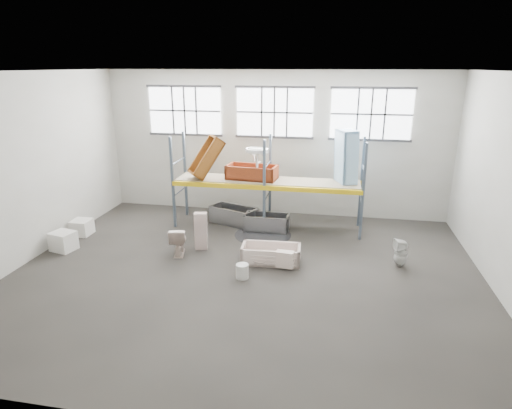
% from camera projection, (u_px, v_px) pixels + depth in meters
% --- Properties ---
extents(floor, '(12.00, 10.00, 0.10)m').
position_uv_depth(floor, '(245.00, 275.00, 11.08)').
color(floor, '#423E39').
rests_on(floor, ground).
extents(ceiling, '(12.00, 10.00, 0.10)m').
position_uv_depth(ceiling, '(244.00, 69.00, 9.50)').
color(ceiling, silver).
rests_on(ceiling, ground).
extents(wall_back, '(12.00, 0.10, 5.00)m').
position_uv_depth(wall_back, '(274.00, 144.00, 15.01)').
color(wall_back, '#AFADA2').
rests_on(wall_back, ground).
extents(wall_front, '(12.00, 0.10, 5.00)m').
position_uv_depth(wall_front, '(164.00, 277.00, 5.57)').
color(wall_front, '#B1AFA4').
rests_on(wall_front, ground).
extents(wall_left, '(0.10, 10.00, 5.00)m').
position_uv_depth(wall_left, '(21.00, 169.00, 11.34)').
color(wall_left, '#B7B5A9').
rests_on(wall_left, ground).
extents(window_left, '(2.60, 0.04, 1.60)m').
position_uv_depth(window_left, '(185.00, 111.00, 15.12)').
color(window_left, white).
rests_on(window_left, wall_back).
extents(window_mid, '(2.60, 0.04, 1.60)m').
position_uv_depth(window_mid, '(274.00, 112.00, 14.57)').
color(window_mid, white).
rests_on(window_mid, wall_back).
extents(window_right, '(2.60, 0.04, 1.60)m').
position_uv_depth(window_right, '(371.00, 114.00, 14.01)').
color(window_right, white).
rests_on(window_right, wall_back).
extents(rack_upright_la, '(0.08, 0.08, 3.00)m').
position_uv_depth(rack_upright_la, '(173.00, 183.00, 13.83)').
color(rack_upright_la, slate).
rests_on(rack_upright_la, floor).
extents(rack_upright_lb, '(0.08, 0.08, 3.00)m').
position_uv_depth(rack_upright_lb, '(185.00, 174.00, 14.95)').
color(rack_upright_lb, slate).
rests_on(rack_upright_lb, floor).
extents(rack_upright_ma, '(0.08, 0.08, 3.00)m').
position_uv_depth(rack_upright_ma, '(264.00, 188.00, 13.31)').
color(rack_upright_ma, slate).
rests_on(rack_upright_ma, floor).
extents(rack_upright_mb, '(0.08, 0.08, 3.00)m').
position_uv_depth(rack_upright_mb, '(270.00, 178.00, 14.43)').
color(rack_upright_mb, slate).
rests_on(rack_upright_mb, floor).
extents(rack_upright_ra, '(0.08, 0.08, 3.00)m').
position_uv_depth(rack_upright_ra, '(363.00, 193.00, 12.79)').
color(rack_upright_ra, slate).
rests_on(rack_upright_ra, floor).
extents(rack_upright_rb, '(0.08, 0.08, 3.00)m').
position_uv_depth(rack_upright_rb, '(361.00, 182.00, 13.91)').
color(rack_upright_rb, slate).
rests_on(rack_upright_rb, floor).
extents(rack_beam_front, '(6.00, 0.10, 0.14)m').
position_uv_depth(rack_beam_front, '(264.00, 188.00, 13.31)').
color(rack_beam_front, yellow).
rests_on(rack_beam_front, floor).
extents(rack_beam_back, '(6.00, 0.10, 0.14)m').
position_uv_depth(rack_beam_back, '(270.00, 178.00, 14.43)').
color(rack_beam_back, yellow).
rests_on(rack_beam_back, floor).
extents(shelf_deck, '(5.90, 1.10, 0.03)m').
position_uv_depth(shelf_deck, '(267.00, 180.00, 13.85)').
color(shelf_deck, gray).
rests_on(shelf_deck, floor).
extents(wet_patch, '(1.80, 1.80, 0.00)m').
position_uv_depth(wet_patch, '(263.00, 235.00, 13.59)').
color(wet_patch, black).
rests_on(wet_patch, floor).
extents(bathtub_beige, '(1.63, 0.84, 0.47)m').
position_uv_depth(bathtub_beige, '(271.00, 254.00, 11.66)').
color(bathtub_beige, beige).
rests_on(bathtub_beige, floor).
extents(cistern_spare, '(0.49, 0.27, 0.44)m').
position_uv_depth(cistern_spare, '(285.00, 259.00, 11.24)').
color(cistern_spare, beige).
rests_on(cistern_spare, bathtub_beige).
extents(sink_in_tub, '(0.46, 0.46, 0.13)m').
position_uv_depth(sink_in_tub, '(260.00, 261.00, 11.41)').
color(sink_in_tub, beige).
rests_on(sink_in_tub, bathtub_beige).
extents(toilet_beige, '(0.63, 0.88, 0.82)m').
position_uv_depth(toilet_beige, '(178.00, 240.00, 12.11)').
color(toilet_beige, beige).
rests_on(toilet_beige, floor).
extents(cistern_tall, '(0.39, 0.29, 1.10)m').
position_uv_depth(cistern_tall, '(201.00, 231.00, 12.41)').
color(cistern_tall, '#C8ACA5').
rests_on(cistern_tall, floor).
extents(toilet_white, '(0.42, 0.41, 0.76)m').
position_uv_depth(toilet_white, '(401.00, 253.00, 11.38)').
color(toilet_white, white).
rests_on(toilet_white, floor).
extents(steel_tub_left, '(1.71, 1.24, 0.57)m').
position_uv_depth(steel_tub_left, '(234.00, 215.00, 14.53)').
color(steel_tub_left, '#A6A8AE').
rests_on(steel_tub_left, floor).
extents(steel_tub_right, '(1.43, 0.67, 0.52)m').
position_uv_depth(steel_tub_right, '(267.00, 222.00, 13.94)').
color(steel_tub_right, '#95979C').
rests_on(steel_tub_right, floor).
extents(rust_tub_flat, '(1.69, 0.94, 0.46)m').
position_uv_depth(rust_tub_flat, '(252.00, 172.00, 13.91)').
color(rust_tub_flat, '#973617').
rests_on(rust_tub_flat, shelf_deck).
extents(rust_tub_tilted, '(1.33, 1.20, 1.40)m').
position_uv_depth(rust_tub_tilted, '(206.00, 157.00, 13.84)').
color(rust_tub_tilted, '#915614').
rests_on(rust_tub_tilted, shelf_deck).
extents(sink_on_shelf, '(0.78, 0.65, 0.63)m').
position_uv_depth(sink_on_shelf, '(257.00, 167.00, 13.45)').
color(sink_on_shelf, white).
rests_on(sink_on_shelf, rust_tub_flat).
extents(blue_tub_upright, '(0.80, 0.94, 1.72)m').
position_uv_depth(blue_tub_upright, '(346.00, 157.00, 13.33)').
color(blue_tub_upright, '#9ED0F4').
rests_on(blue_tub_upright, shelf_deck).
extents(bucket, '(0.32, 0.32, 0.37)m').
position_uv_depth(bucket, '(242.00, 271.00, 10.78)').
color(bucket, silver).
rests_on(bucket, floor).
extents(carton_near, '(0.75, 0.68, 0.55)m').
position_uv_depth(carton_near, '(63.00, 241.00, 12.41)').
color(carton_near, silver).
rests_on(carton_near, floor).
extents(carton_far, '(0.58, 0.58, 0.48)m').
position_uv_depth(carton_far, '(82.00, 227.00, 13.56)').
color(carton_far, silver).
rests_on(carton_far, floor).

